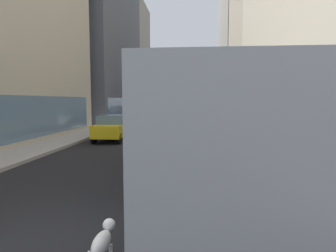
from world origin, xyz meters
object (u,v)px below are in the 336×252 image
car_silver_sedan (173,110)px  dalmatian_dog (103,242)px  transit_bus (212,126)px  traffic_light_near (312,105)px  car_blue_hatchback (152,114)px  pedestrian_in_coat (302,154)px  car_white_van (137,120)px  car_yellow_taxi (114,127)px

car_silver_sedan → dalmatian_dog: car_silver_sedan is taller
transit_bus → traffic_light_near: traffic_light_near is taller
transit_bus → car_blue_hatchback: bearing=102.4°
dalmatian_dog → traffic_light_near: (3.95, 2.84, 1.92)m
car_blue_hatchback → car_silver_sedan: bearing=83.6°
traffic_light_near → pedestrian_in_coat: bearing=75.4°
dalmatian_dog → traffic_light_near: traffic_light_near is taller
car_blue_hatchback → car_white_van: bearing=-90.0°
pedestrian_in_coat → traffic_light_near: (-0.41, -1.58, 1.43)m
car_blue_hatchback → pedestrian_in_coat: bearing=-72.6°
car_silver_sedan → car_blue_hatchback: bearing=-96.4°
car_blue_hatchback → car_white_van: (-0.00, -9.38, 0.00)m
car_white_van → dalmatian_dog: car_white_van is taller
car_blue_hatchback → car_white_van: size_ratio=0.97×
car_white_van → car_silver_sedan: bearing=86.1°
car_blue_hatchback → pedestrian_in_coat: pedestrian_in_coat is taller
car_silver_sedan → traffic_light_near: bearing=-81.7°
car_yellow_taxi → dalmatian_dog: 14.28m
transit_bus → dalmatian_dog: bearing=-111.3°
car_yellow_taxi → car_white_van: size_ratio=0.96×
car_blue_hatchback → car_yellow_taxi: bearing=-90.0°
transit_bus → pedestrian_in_coat: 2.65m
car_yellow_taxi → traffic_light_near: traffic_light_near is taller
car_yellow_taxi → car_white_van: 7.15m
car_silver_sedan → traffic_light_near: (6.10, -41.71, 1.61)m
transit_bus → car_yellow_taxi: transit_bus is taller
car_yellow_taxi → car_blue_hatchback: same height
car_blue_hatchback → dalmatian_dog: car_blue_hatchback is taller
car_yellow_taxi → car_blue_hatchback: (0.00, 16.53, 0.00)m
transit_bus → car_silver_sedan: 40.03m
car_white_van → dalmatian_dog: 21.26m
car_yellow_taxi → traffic_light_near: size_ratio=1.26×
car_silver_sedan → dalmatian_dog: 44.60m
transit_bus → car_silver_sedan: (-4.00, 39.81, -0.95)m
dalmatian_dog → pedestrian_in_coat: 6.23m
dalmatian_dog → pedestrian_in_coat: bearing=45.4°
car_white_van → traffic_light_near: (7.70, -18.08, 1.61)m
transit_bus → car_yellow_taxi: bearing=121.8°
pedestrian_in_coat → car_white_van: bearing=116.2°
car_blue_hatchback → car_white_van: same height
car_silver_sedan → car_white_van: same height
transit_bus → car_white_van: bearing=109.1°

